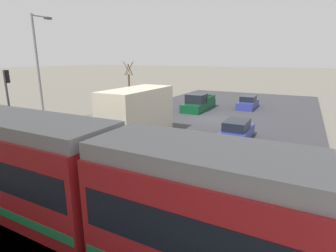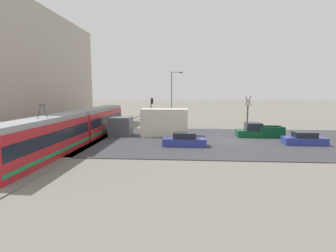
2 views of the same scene
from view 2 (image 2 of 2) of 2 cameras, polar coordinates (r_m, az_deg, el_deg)
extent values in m
plane|color=slate|center=(32.25, 14.08, -3.17)|extent=(320.00, 320.00, 0.00)
cube|color=#38383D|center=(32.24, 14.08, -3.10)|extent=(18.97, 42.44, 0.08)
cube|color=slate|center=(34.06, -17.00, -2.64)|extent=(62.86, 4.40, 0.08)
cube|color=gray|center=(33.79, -15.87, -2.49)|extent=(61.60, 0.10, 0.14)
cube|color=gray|center=(34.31, -18.13, -2.43)|extent=(61.60, 0.10, 0.14)
cube|color=#B21E23|center=(24.96, -25.38, -2.91)|extent=(14.14, 2.55, 3.11)
cube|color=black|center=(24.90, -25.43, -2.07)|extent=(13.71, 2.58, 1.04)
cube|color=#1E844C|center=(25.14, -25.26, -5.07)|extent=(13.99, 2.59, 0.30)
cube|color=gray|center=(24.73, -25.61, 1.14)|extent=(14.14, 2.35, 0.44)
cube|color=#B21E23|center=(38.08, -14.62, 0.90)|extent=(14.14, 2.55, 3.11)
cube|color=black|center=(38.05, -14.64, 1.45)|extent=(13.71, 2.58, 1.04)
cube|color=#1E844C|center=(38.20, -14.57, -0.54)|extent=(13.99, 2.59, 0.30)
cube|color=gray|center=(37.93, -14.71, 3.56)|extent=(14.14, 2.35, 0.44)
cylinder|color=#2D2D33|center=(24.28, -26.24, 2.83)|extent=(0.66, 0.07, 1.15)
cylinder|color=#2D2D33|center=(25.05, -25.20, 3.01)|extent=(0.66, 0.07, 1.15)
cube|color=#2D2D33|center=(24.63, -25.78, 4.20)|extent=(1.10, 0.08, 0.06)
cube|color=#4C5156|center=(35.21, -10.24, -0.07)|extent=(2.52, 2.82, 2.41)
cube|color=beige|center=(34.16, -0.76, 0.78)|extent=(2.52, 6.00, 3.54)
cube|color=#196B38|center=(35.37, -0.58, 1.59)|extent=(0.02, 3.00, 0.89)
cube|color=#0C4723|center=(35.49, 19.29, -1.56)|extent=(2.05, 5.78, 0.88)
cube|color=black|center=(35.16, 18.08, -0.09)|extent=(1.89, 1.96, 0.95)
cube|color=#0C4723|center=(36.62, 20.79, -0.26)|extent=(0.12, 2.89, 0.51)
cube|color=#0C4723|center=(34.83, 21.66, -0.68)|extent=(0.12, 2.89, 0.51)
cube|color=#0C4723|center=(36.21, 23.58, -0.48)|extent=(1.89, 0.23, 0.51)
cube|color=red|center=(37.05, 23.26, -0.97)|extent=(0.14, 0.04, 0.18)
cube|color=navy|center=(32.32, 27.52, -2.89)|extent=(1.77, 4.44, 0.81)
cube|color=black|center=(32.21, 27.59, -1.66)|extent=(1.53, 2.31, 0.59)
cube|color=navy|center=(27.96, 3.58, -3.52)|extent=(1.71, 4.58, 0.84)
cube|color=black|center=(27.83, 3.59, -2.06)|extent=(1.47, 2.38, 0.61)
cylinder|color=#47474C|center=(43.96, -3.68, 2.96)|extent=(0.16, 0.16, 4.79)
cube|color=black|center=(43.82, -3.47, 5.46)|extent=(0.28, 0.22, 0.95)
sphere|color=red|center=(43.80, -3.31, 5.88)|extent=(0.18, 0.18, 0.18)
sphere|color=#3C2C06|center=(43.81, -3.31, 5.46)|extent=(0.18, 0.18, 0.18)
sphere|color=black|center=(43.82, -3.31, 5.05)|extent=(0.18, 0.18, 0.18)
cylinder|color=brown|center=(44.97, 16.90, 2.05)|extent=(0.24, 0.24, 3.69)
cylinder|color=brown|center=(45.07, 16.95, 5.15)|extent=(0.09, 1.03, 1.41)
cylinder|color=brown|center=(44.76, 16.71, 5.31)|extent=(1.24, 0.09, 1.71)
cylinder|color=brown|center=(44.58, 17.09, 5.12)|extent=(0.09, 1.03, 1.41)
cylinder|color=brown|center=(44.87, 17.34, 5.29)|extent=(1.24, 0.09, 1.71)
cylinder|color=gray|center=(44.19, 0.78, 5.85)|extent=(0.20, 0.20, 9.18)
cylinder|color=gray|center=(44.25, 1.84, 11.64)|extent=(0.12, 1.60, 0.12)
cube|color=#515156|center=(44.22, 2.83, 11.56)|extent=(0.36, 0.60, 0.18)
cube|color=#B2A899|center=(48.17, -30.46, 9.97)|extent=(28.12, 14.38, 17.58)
camera|label=1|loc=(29.62, -33.07, 5.89)|focal=28.00mm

